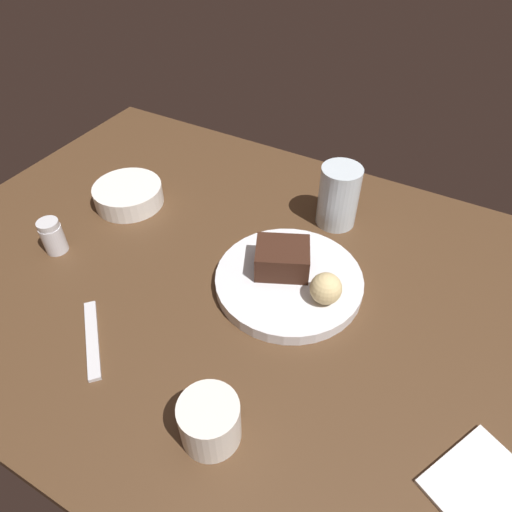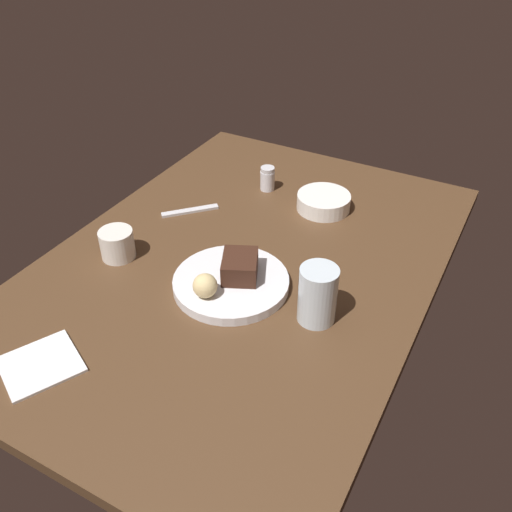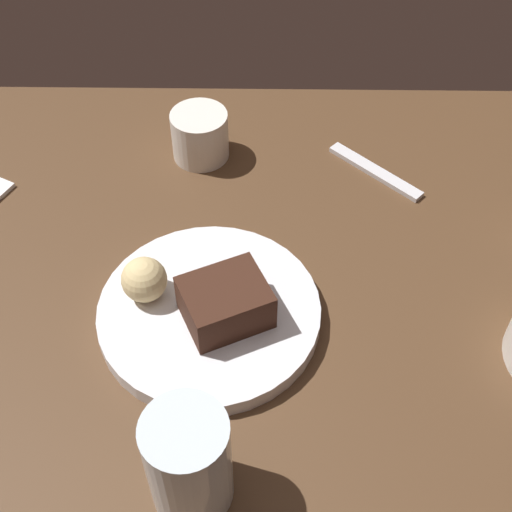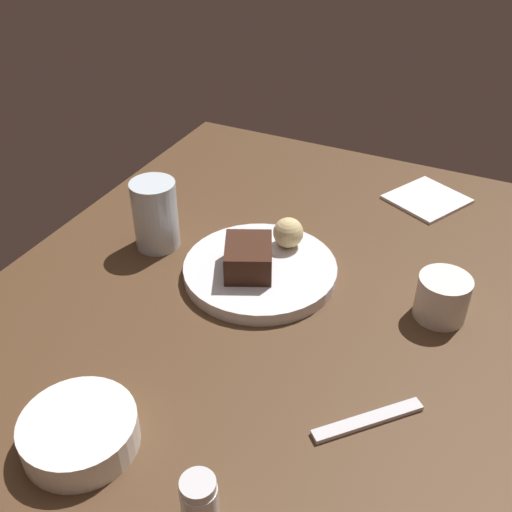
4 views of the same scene
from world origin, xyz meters
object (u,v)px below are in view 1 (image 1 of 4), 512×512
at_px(salt_shaker, 53,236).
at_px(coffee_cup, 210,421).
at_px(side_bowl, 128,195).
at_px(folded_napkin, 495,499).
at_px(dessert_spoon, 92,339).
at_px(chocolate_cake_slice, 282,258).
at_px(water_glass, 338,196).
at_px(dessert_plate, 289,281).
at_px(bread_roll, 326,288).

bearing_deg(salt_shaker, coffee_cup, 160.47).
distance_m(side_bowl, folded_napkin, 0.80).
bearing_deg(dessert_spoon, chocolate_cake_slice, 97.13).
xyz_separation_m(water_glass, side_bowl, (0.40, 0.15, -0.04)).
height_order(side_bowl, dessert_spoon, side_bowl).
bearing_deg(chocolate_cake_slice, salt_shaker, 19.39).
height_order(dessert_spoon, folded_napkin, dessert_spoon).
bearing_deg(dessert_plate, side_bowl, -7.17).
bearing_deg(folded_napkin, bread_roll, -30.73).
xyz_separation_m(bread_roll, folded_napkin, (-0.29, 0.17, -0.04)).
xyz_separation_m(dessert_spoon, folded_napkin, (-0.58, -0.06, -0.00)).
distance_m(chocolate_cake_slice, bread_roll, 0.10).
bearing_deg(chocolate_cake_slice, dessert_plate, 150.07).
height_order(bread_roll, salt_shaker, bread_roll).
xyz_separation_m(dessert_plate, folded_napkin, (-0.36, 0.19, -0.01)).
distance_m(dessert_plate, side_bowl, 0.40).
bearing_deg(side_bowl, coffee_cup, 141.49).
bearing_deg(bread_roll, salt_shaker, 12.72).
bearing_deg(chocolate_cake_slice, bread_roll, 162.13).
xyz_separation_m(bread_roll, salt_shaker, (0.49, 0.11, -0.01)).
distance_m(water_glass, folded_napkin, 0.54).
bearing_deg(chocolate_cake_slice, coffee_cup, 99.20).
bearing_deg(chocolate_cake_slice, folded_napkin, 152.09).
bearing_deg(salt_shaker, side_bowl, -97.38).
distance_m(dessert_plate, water_glass, 0.21).
xyz_separation_m(salt_shaker, folded_napkin, (-0.78, 0.06, -0.03)).
relative_size(salt_shaker, dessert_spoon, 0.45).
relative_size(bread_roll, side_bowl, 0.37).
relative_size(chocolate_cake_slice, water_glass, 0.73).
xyz_separation_m(dessert_plate, water_glass, (-0.00, -0.20, 0.05)).
relative_size(dessert_plate, dessert_spoon, 1.68).
xyz_separation_m(bread_roll, side_bowl, (0.47, -0.07, -0.03)).
height_order(salt_shaker, coffee_cup, coffee_cup).
height_order(bread_roll, folded_napkin, bread_roll).
bearing_deg(side_bowl, dessert_spoon, 121.01).
xyz_separation_m(dessert_plate, side_bowl, (0.39, -0.05, 0.01)).
bearing_deg(dessert_spoon, dessert_plate, 93.19).
relative_size(dessert_plate, folded_napkin, 1.87).
distance_m(dessert_plate, folded_napkin, 0.41).
relative_size(dessert_plate, salt_shaker, 3.76).
distance_m(chocolate_cake_slice, dessert_spoon, 0.33).
relative_size(salt_shaker, side_bowl, 0.48).
relative_size(salt_shaker, coffee_cup, 0.85).
height_order(salt_shaker, dessert_spoon, salt_shaker).
bearing_deg(side_bowl, water_glass, -159.13).
height_order(chocolate_cake_slice, coffee_cup, same).
xyz_separation_m(water_glass, coffee_cup, (-0.02, 0.49, -0.03)).
height_order(side_bowl, folded_napkin, side_bowl).
relative_size(dessert_spoon, folded_napkin, 1.12).
xyz_separation_m(salt_shaker, coffee_cup, (-0.45, 0.16, 0.00)).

